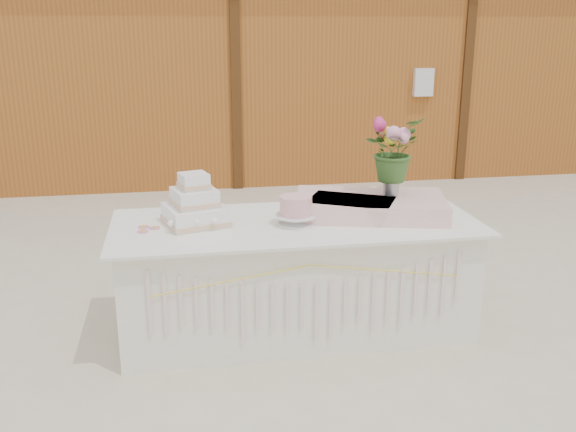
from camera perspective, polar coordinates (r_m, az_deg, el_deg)
The scene contains 9 objects.
ground at distance 4.50m, azimuth 0.67°, elevation -9.91°, with size 80.00×80.00×0.00m, color beige.
barn at distance 9.98m, azimuth -5.90°, elevation 14.67°, with size 12.60×4.60×3.30m.
cake_table at distance 4.34m, azimuth 0.70°, elevation -5.36°, with size 2.40×1.00×0.77m.
wedding_cake at distance 4.18m, azimuth -8.27°, elevation 0.80°, with size 0.46×0.46×0.34m.
pink_cake_stand at distance 4.12m, azimuth 0.71°, elevation 0.64°, with size 0.26×0.26×0.19m.
satin_runner at distance 4.39m, azimuth 7.30°, elevation 0.93°, with size 1.00×0.58×0.13m, color #FFD3CD.
flower_vase at distance 4.43m, azimuth 9.16°, elevation 2.82°, with size 0.11×0.11×0.15m, color #A5A5AA.
bouquet at distance 4.37m, azimuth 9.33°, elevation 6.46°, with size 0.38×0.33×0.43m, color #345B24.
loose_flowers at distance 4.18m, azimuth -12.50°, elevation -0.94°, with size 0.14×0.34×0.02m, color #CC7C93, non-canonical shape.
Camera 1 is at (-0.74, -3.95, 2.02)m, focal length 40.00 mm.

